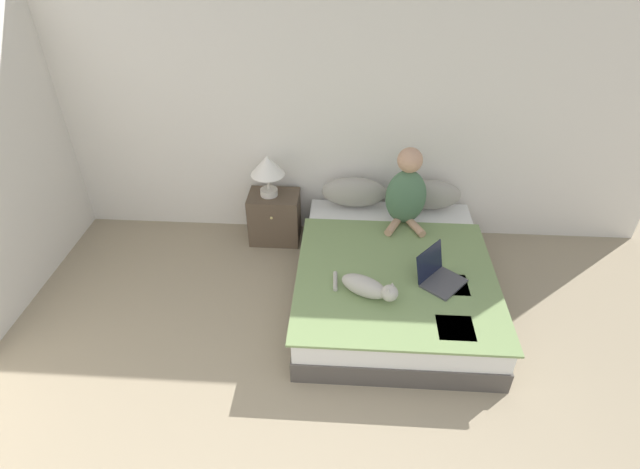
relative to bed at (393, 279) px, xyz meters
name	(u,v)px	position (x,y,z in m)	size (l,w,h in m)	color
wall_back	(334,109)	(-0.56, 1.05, 1.08)	(6.07, 0.05, 2.55)	silver
bed	(393,279)	(0.00, 0.00, 0.00)	(1.59, 1.95, 0.39)	#4C4742
pillow_near	(354,192)	(-0.35, 0.85, 0.35)	(0.62, 0.21, 0.30)	gray
pillow_far	(428,195)	(0.35, 0.85, 0.35)	(0.62, 0.21, 0.30)	gray
person_sitting	(407,191)	(0.11, 0.59, 0.53)	(0.37, 0.36, 0.74)	#476B4C
cat_tabby	(369,287)	(-0.23, -0.43, 0.28)	(0.49, 0.38, 0.18)	#A8A399
laptop_open	(439,276)	(0.32, -0.23, 0.25)	(0.44, 0.44, 0.26)	#424247
nightstand	(275,217)	(-1.12, 0.80, 0.06)	(0.48, 0.37, 0.50)	brown
table_lamp	(267,168)	(-1.16, 0.80, 0.61)	(0.32, 0.32, 0.41)	beige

